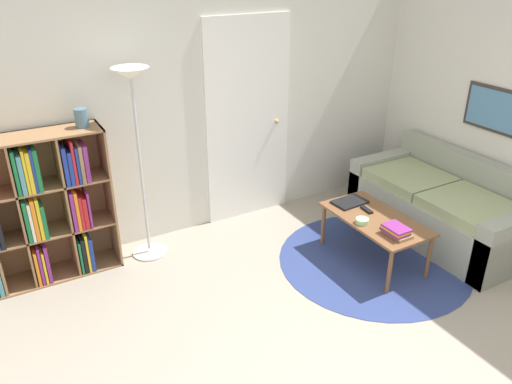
% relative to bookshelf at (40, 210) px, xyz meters
% --- Properties ---
extents(wall_back, '(7.72, 0.11, 2.60)m').
position_rel_bookshelf_xyz_m(wall_back, '(1.62, 0.21, 0.65)').
color(wall_back, silver).
rests_on(wall_back, ground_plane).
extents(wall_right, '(0.08, 5.54, 2.60)m').
position_rel_bookshelf_xyz_m(wall_right, '(3.98, -1.08, 0.66)').
color(wall_right, silver).
rests_on(wall_right, ground_plane).
extents(rug, '(1.74, 1.74, 0.01)m').
position_rel_bookshelf_xyz_m(rug, '(2.61, -1.22, -0.64)').
color(rug, navy).
rests_on(rug, ground_plane).
extents(bookshelf, '(1.11, 0.34, 1.29)m').
position_rel_bookshelf_xyz_m(bookshelf, '(0.00, 0.00, 0.00)').
color(bookshelf, '#936B47').
rests_on(bookshelf, ground_plane).
extents(floor_lamp, '(0.32, 0.32, 1.74)m').
position_rel_bookshelf_xyz_m(floor_lamp, '(0.86, -0.07, 0.77)').
color(floor_lamp, '#B7B7BC').
rests_on(floor_lamp, ground_plane).
extents(couch, '(0.88, 1.77, 0.77)m').
position_rel_bookshelf_xyz_m(couch, '(3.56, -1.15, -0.36)').
color(couch, gray).
rests_on(couch, ground_plane).
extents(coffee_table, '(0.53, 0.98, 0.44)m').
position_rel_bookshelf_xyz_m(coffee_table, '(2.61, -1.19, -0.25)').
color(coffee_table, brown).
rests_on(coffee_table, ground_plane).
extents(laptop, '(0.33, 0.23, 0.02)m').
position_rel_bookshelf_xyz_m(laptop, '(2.59, -0.85, -0.19)').
color(laptop, black).
rests_on(laptop, coffee_table).
extents(bowl, '(0.12, 0.12, 0.04)m').
position_rel_bookshelf_xyz_m(bowl, '(2.43, -1.21, -0.18)').
color(bowl, '#9ED193').
rests_on(bowl, coffee_table).
extents(book_stack_on_table, '(0.17, 0.23, 0.08)m').
position_rel_bookshelf_xyz_m(book_stack_on_table, '(2.54, -1.51, -0.16)').
color(book_stack_on_table, olive).
rests_on(book_stack_on_table, coffee_table).
extents(remote, '(0.06, 0.15, 0.02)m').
position_rel_bookshelf_xyz_m(remote, '(2.62, -1.05, -0.19)').
color(remote, black).
rests_on(remote, coffee_table).
extents(vase_on_shelf, '(0.11, 0.11, 0.15)m').
position_rel_bookshelf_xyz_m(vase_on_shelf, '(0.45, 0.00, 0.72)').
color(vase_on_shelf, slate).
rests_on(vase_on_shelf, bookshelf).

